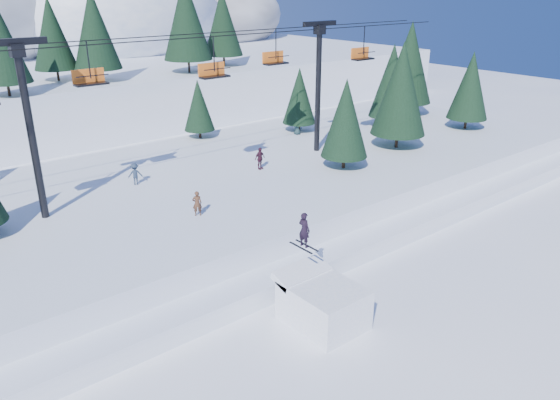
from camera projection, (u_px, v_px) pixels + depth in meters
ground at (372, 335)px, 25.80m from camera, size 160.00×160.00×0.00m
mid_shelf at (180, 201)px, 38.29m from camera, size 70.00×22.00×2.50m
berm at (268, 262)px, 31.35m from camera, size 70.00×6.00×1.10m
jump_kicker at (322, 302)px, 26.36m from camera, size 3.01×4.29×5.32m
chairlift at (187, 83)px, 36.01m from camera, size 46.00×3.21×10.28m
conifer_stand at (213, 112)px, 38.27m from camera, size 62.81×17.33×9.51m
distant_skiers at (170, 174)px, 37.22m from camera, size 29.40×11.06×1.81m
banner_near at (380, 245)px, 33.36m from camera, size 2.82×0.54×0.90m
banner_far at (402, 229)px, 35.61m from camera, size 2.61×1.22×0.90m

